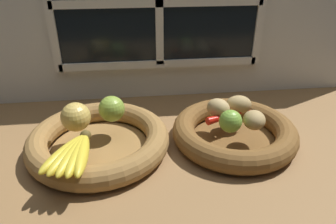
{
  "coord_description": "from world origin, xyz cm",
  "views": [
    {
      "loc": [
        -8.55,
        -68.72,
        46.27
      ],
      "look_at": [
        -0.75,
        -1.74,
        9.83
      ],
      "focal_mm": 33.21,
      "sensor_mm": 36.0,
      "label": 1
    }
  ],
  "objects_px": {
    "apple_green_back": "(112,109)",
    "potato_small": "(254,120)",
    "banana_bunch_front": "(73,154)",
    "fruit_bowl_right": "(234,132)",
    "chili_pepper": "(231,116)",
    "fruit_bowl_left": "(99,141)",
    "potato_oblong": "(218,108)",
    "potato_back": "(239,105)",
    "apple_golden_left": "(76,117)",
    "lime_near": "(230,121)"
  },
  "relations": [
    {
      "from": "lime_near",
      "to": "apple_golden_left",
      "type": "bearing_deg",
      "value": 172.33
    },
    {
      "from": "banana_bunch_front",
      "to": "chili_pepper",
      "type": "bearing_deg",
      "value": 18.43
    },
    {
      "from": "apple_golden_left",
      "to": "lime_near",
      "type": "relative_size",
      "value": 1.28
    },
    {
      "from": "fruit_bowl_right",
      "to": "apple_green_back",
      "type": "xyz_separation_m",
      "value": [
        -0.32,
        0.05,
        0.06
      ]
    },
    {
      "from": "fruit_bowl_right",
      "to": "banana_bunch_front",
      "type": "distance_m",
      "value": 0.41
    },
    {
      "from": "potato_back",
      "to": "lime_near",
      "type": "relative_size",
      "value": 1.22
    },
    {
      "from": "fruit_bowl_left",
      "to": "chili_pepper",
      "type": "height_order",
      "value": "chili_pepper"
    },
    {
      "from": "lime_near",
      "to": "chili_pepper",
      "type": "bearing_deg",
      "value": 70.36
    },
    {
      "from": "fruit_bowl_right",
      "to": "potato_oblong",
      "type": "bearing_deg",
      "value": 142.13
    },
    {
      "from": "fruit_bowl_left",
      "to": "potato_small",
      "type": "bearing_deg",
      "value": -5.15
    },
    {
      "from": "fruit_bowl_left",
      "to": "potato_oblong",
      "type": "bearing_deg",
      "value": 5.58
    },
    {
      "from": "potato_small",
      "to": "lime_near",
      "type": "relative_size",
      "value": 1.09
    },
    {
      "from": "fruit_bowl_right",
      "to": "potato_oblong",
      "type": "xyz_separation_m",
      "value": [
        -0.04,
        0.03,
        0.06
      ]
    },
    {
      "from": "potato_back",
      "to": "potato_small",
      "type": "xyz_separation_m",
      "value": [
        0.01,
        -0.08,
        -0.0
      ]
    },
    {
      "from": "fruit_bowl_left",
      "to": "banana_bunch_front",
      "type": "relative_size",
      "value": 2.17
    },
    {
      "from": "potato_oblong",
      "to": "potato_small",
      "type": "relative_size",
      "value": 1.03
    },
    {
      "from": "apple_green_back",
      "to": "potato_oblong",
      "type": "bearing_deg",
      "value": -3.17
    },
    {
      "from": "apple_green_back",
      "to": "lime_near",
      "type": "height_order",
      "value": "apple_green_back"
    },
    {
      "from": "apple_green_back",
      "to": "banana_bunch_front",
      "type": "distance_m",
      "value": 0.18
    },
    {
      "from": "fruit_bowl_left",
      "to": "fruit_bowl_right",
      "type": "xyz_separation_m",
      "value": [
        0.35,
        0.0,
        0.0
      ]
    },
    {
      "from": "potato_oblong",
      "to": "fruit_bowl_left",
      "type": "bearing_deg",
      "value": -174.42
    },
    {
      "from": "apple_golden_left",
      "to": "potato_oblong",
      "type": "distance_m",
      "value": 0.36
    },
    {
      "from": "fruit_bowl_right",
      "to": "chili_pepper",
      "type": "bearing_deg",
      "value": 121.79
    },
    {
      "from": "potato_small",
      "to": "chili_pepper",
      "type": "height_order",
      "value": "potato_small"
    },
    {
      "from": "banana_bunch_front",
      "to": "potato_small",
      "type": "xyz_separation_m",
      "value": [
        0.43,
        0.08,
        0.01
      ]
    },
    {
      "from": "potato_back",
      "to": "lime_near",
      "type": "xyz_separation_m",
      "value": [
        -0.05,
        -0.09,
        0.0
      ]
    },
    {
      "from": "fruit_bowl_right",
      "to": "banana_bunch_front",
      "type": "bearing_deg",
      "value": -163.72
    },
    {
      "from": "banana_bunch_front",
      "to": "potato_oblong",
      "type": "bearing_deg",
      "value": 22.34
    },
    {
      "from": "banana_bunch_front",
      "to": "chili_pepper",
      "type": "height_order",
      "value": "banana_bunch_front"
    },
    {
      "from": "fruit_bowl_right",
      "to": "apple_golden_left",
      "type": "bearing_deg",
      "value": 178.86
    },
    {
      "from": "fruit_bowl_right",
      "to": "potato_small",
      "type": "xyz_separation_m",
      "value": [
        0.03,
        -0.03,
        0.05
      ]
    },
    {
      "from": "potato_oblong",
      "to": "apple_green_back",
      "type": "bearing_deg",
      "value": 176.83
    },
    {
      "from": "apple_green_back",
      "to": "lime_near",
      "type": "xyz_separation_m",
      "value": [
        0.29,
        -0.09,
        -0.01
      ]
    },
    {
      "from": "potato_back",
      "to": "potato_small",
      "type": "bearing_deg",
      "value": -81.03
    },
    {
      "from": "apple_green_back",
      "to": "potato_small",
      "type": "height_order",
      "value": "apple_green_back"
    },
    {
      "from": "fruit_bowl_right",
      "to": "potato_small",
      "type": "bearing_deg",
      "value": -45.0
    },
    {
      "from": "apple_green_back",
      "to": "banana_bunch_front",
      "type": "xyz_separation_m",
      "value": [
        -0.08,
        -0.16,
        -0.02
      ]
    },
    {
      "from": "apple_green_back",
      "to": "banana_bunch_front",
      "type": "height_order",
      "value": "apple_green_back"
    },
    {
      "from": "apple_golden_left",
      "to": "potato_back",
      "type": "distance_m",
      "value": 0.42
    },
    {
      "from": "banana_bunch_front",
      "to": "apple_green_back",
      "type": "bearing_deg",
      "value": 64.7
    },
    {
      "from": "potato_back",
      "to": "potato_small",
      "type": "distance_m",
      "value": 0.08
    },
    {
      "from": "potato_small",
      "to": "apple_green_back",
      "type": "bearing_deg",
      "value": 167.06
    },
    {
      "from": "apple_green_back",
      "to": "chili_pepper",
      "type": "bearing_deg",
      "value": -6.01
    },
    {
      "from": "potato_small",
      "to": "banana_bunch_front",
      "type": "bearing_deg",
      "value": -169.44
    },
    {
      "from": "apple_green_back",
      "to": "fruit_bowl_left",
      "type": "bearing_deg",
      "value": -127.69
    },
    {
      "from": "potato_small",
      "to": "fruit_bowl_right",
      "type": "bearing_deg",
      "value": 135.0
    },
    {
      "from": "potato_oblong",
      "to": "lime_near",
      "type": "distance_m",
      "value": 0.07
    },
    {
      "from": "apple_golden_left",
      "to": "potato_back",
      "type": "relative_size",
      "value": 1.05
    },
    {
      "from": "apple_golden_left",
      "to": "fruit_bowl_left",
      "type": "bearing_deg",
      "value": -9.21
    },
    {
      "from": "fruit_bowl_right",
      "to": "apple_green_back",
      "type": "height_order",
      "value": "apple_green_back"
    }
  ]
}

